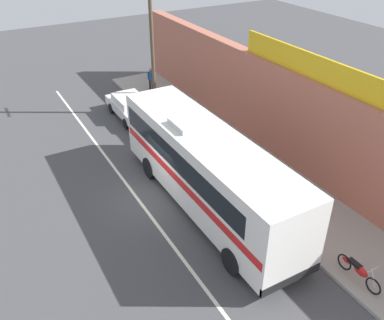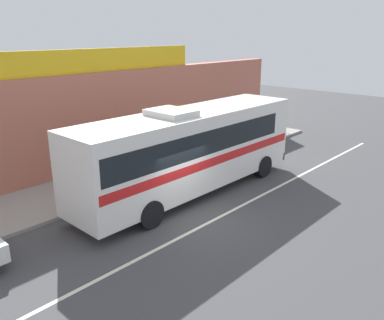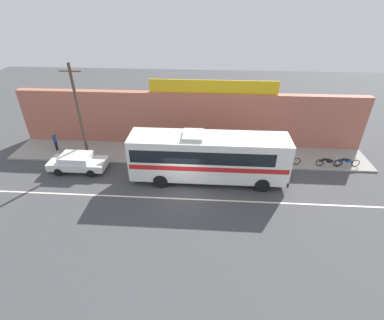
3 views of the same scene
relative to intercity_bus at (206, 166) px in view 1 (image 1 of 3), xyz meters
name	(u,v)px [view 1 (image 1 of 3)]	position (x,y,z in m)	size (l,w,h in m)	color
ground_plane	(155,195)	(-1.74, -1.66, -2.07)	(70.00, 70.00, 0.00)	#444447
sidewalk_slab	(247,165)	(-1.74, 3.54, -2.00)	(30.00, 3.60, 0.14)	gray
storefront_facade	(284,115)	(-1.74, 5.69, 0.33)	(30.00, 0.70, 4.80)	#B26651
storefront_billboard	(323,70)	(0.28, 5.69, 3.28)	(10.73, 0.12, 1.10)	gold
road_center_stripe	(139,200)	(-1.74, -2.46, -2.06)	(30.00, 0.14, 0.01)	silver
intercity_bus	(206,166)	(0.00, 0.00, 0.00)	(11.22, 2.68, 3.78)	white
parked_car	(131,106)	(-10.06, 0.60, -1.33)	(4.37, 1.91, 1.37)	silver
utility_pole	(152,49)	(-9.91, 2.21, 2.09)	(1.60, 0.22, 7.77)	brown
motorcycle_purple	(358,271)	(6.47, 2.34, -1.50)	(1.90, 0.56, 0.94)	black
pedestrian_by_curb	(151,78)	(-13.21, 3.45, -0.98)	(0.30, 0.48, 1.63)	black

